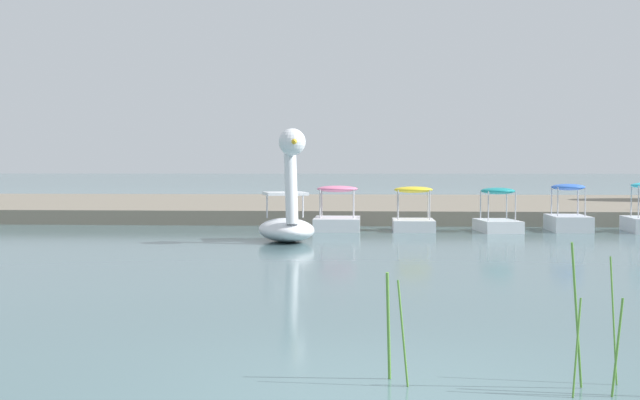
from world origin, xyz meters
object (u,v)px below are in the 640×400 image
swan_boat (287,214)px  pedal_boat_yellow (413,218)px  pedal_boat_blue (568,217)px  pedal_boat_teal (498,217)px  pedal_boat_pink (337,217)px

swan_boat → pedal_boat_yellow: (3.42, 4.46, -0.31)m
pedal_boat_yellow → swan_boat: bearing=-127.5°
swan_boat → pedal_boat_blue: swan_boat is taller
pedal_boat_teal → pedal_boat_blue: size_ratio=0.98×
swan_boat → pedal_boat_yellow: swan_boat is taller
pedal_boat_blue → pedal_boat_yellow: bearing=-175.9°
pedal_boat_pink → pedal_boat_yellow: size_ratio=1.16×
pedal_boat_pink → pedal_boat_teal: pedal_boat_pink is taller
pedal_boat_yellow → pedal_boat_blue: size_ratio=0.90×
pedal_boat_pink → pedal_boat_teal: 4.92m
pedal_boat_yellow → pedal_boat_teal: 2.56m
pedal_boat_pink → pedal_boat_yellow: (2.36, -0.08, -0.01)m
pedal_boat_blue → pedal_boat_pink: bearing=-177.9°
pedal_boat_pink → pedal_boat_yellow: pedal_boat_pink is taller
pedal_boat_yellow → pedal_boat_teal: pedal_boat_yellow is taller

